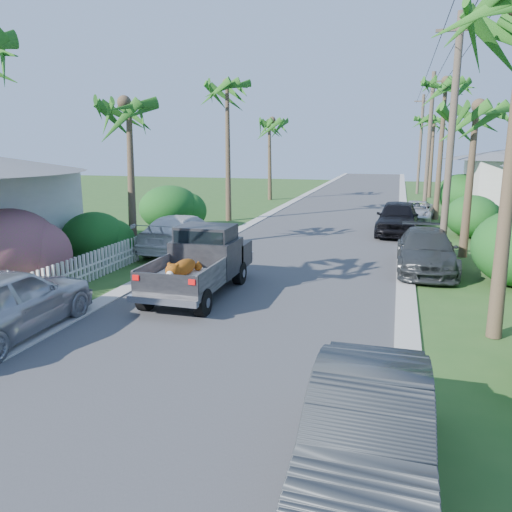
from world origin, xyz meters
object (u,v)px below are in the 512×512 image
(pickup_truck, at_px, (203,260))
(utility_pole_b, at_px, (451,143))
(parked_car_ln, at_px, (4,303))
(parked_car_rn, at_px, (368,434))
(parked_car_rm, at_px, (426,251))
(palm_r_d, at_px, (435,118))
(palm_l_b, at_px, (127,103))
(palm_l_c, at_px, (227,85))
(palm_l_d, at_px, (270,121))
(parked_car_rf, at_px, (398,218))
(parked_car_lf, at_px, (182,233))
(utility_pole_d, at_px, (420,144))
(utility_pole_c, at_px, (429,144))
(parked_car_rd, at_px, (416,211))
(palm_r_c, at_px, (446,82))
(palm_r_b, at_px, (476,107))

(pickup_truck, xyz_separation_m, utility_pole_b, (7.46, 5.46, 3.59))
(pickup_truck, height_order, parked_car_ln, pickup_truck)
(parked_car_rn, relative_size, utility_pole_b, 0.51)
(parked_car_rm, bearing_deg, palm_r_d, 86.56)
(pickup_truck, height_order, palm_l_b, palm_l_b)
(palm_l_c, bearing_deg, palm_r_d, 55.22)
(parked_car_rm, distance_m, palm_l_d, 25.27)
(parked_car_rf, height_order, parked_car_lf, parked_car_rf)
(palm_l_b, distance_m, palm_l_d, 22.00)
(utility_pole_d, bearing_deg, palm_l_d, -143.36)
(utility_pole_c, bearing_deg, utility_pole_d, 90.00)
(pickup_truck, height_order, utility_pole_b, utility_pole_b)
(parked_car_rd, bearing_deg, parked_car_rf, -93.87)
(parked_car_rm, height_order, utility_pole_d, utility_pole_d)
(palm_l_c, height_order, utility_pole_b, palm_l_c)
(parked_car_rd, height_order, parked_car_ln, parked_car_ln)
(palm_l_c, bearing_deg, palm_l_d, 92.39)
(pickup_truck, bearing_deg, palm_r_d, 75.55)
(utility_pole_d, bearing_deg, parked_car_rn, -92.52)
(parked_car_lf, distance_m, utility_pole_c, 18.80)
(palm_r_c, bearing_deg, palm_l_c, -161.85)
(parked_car_lf, bearing_deg, palm_l_b, 27.90)
(palm_l_d, bearing_deg, parked_car_rn, -73.54)
(parked_car_rn, xyz_separation_m, utility_pole_b, (1.92, 13.46, 3.84))
(parked_car_rn, xyz_separation_m, utility_pole_c, (1.92, 28.46, 3.84))
(pickup_truck, distance_m, parked_car_rm, 8.32)
(parked_car_rm, bearing_deg, palm_l_d, 117.50)
(palm_l_c, height_order, palm_r_c, palm_r_c)
(parked_car_rf, bearing_deg, parked_car_rm, -79.69)
(palm_l_b, distance_m, palm_r_d, 31.00)
(parked_car_rm, relative_size, parked_car_rf, 1.01)
(pickup_truck, height_order, utility_pole_d, utility_pole_d)
(parked_car_rn, relative_size, palm_r_c, 0.49)
(parked_car_rd, distance_m, parked_car_ln, 24.49)
(parked_car_rm, relative_size, palm_r_c, 0.54)
(parked_car_rf, height_order, palm_l_c, palm_l_c)
(pickup_truck, xyz_separation_m, palm_l_b, (-4.94, 4.46, 5.14))
(parked_car_lf, relative_size, palm_l_c, 0.59)
(parked_car_rn, relative_size, palm_l_b, 0.62)
(palm_r_b, distance_m, utility_pole_d, 28.05)
(pickup_truck, height_order, parked_car_rd, pickup_truck)
(parked_car_rf, relative_size, palm_r_c, 0.54)
(parked_car_rm, xyz_separation_m, parked_car_ln, (-10.00, -9.61, 0.13))
(palm_l_d, bearing_deg, palm_r_c, -32.21)
(parked_car_rn, xyz_separation_m, parked_car_lf, (-8.68, 13.41, 0.03))
(pickup_truck, relative_size, utility_pole_d, 0.57)
(pickup_truck, bearing_deg, palm_r_b, 41.40)
(palm_l_c, distance_m, palm_r_c, 12.84)
(utility_pole_c, bearing_deg, palm_r_c, -73.30)
(parked_car_ln, distance_m, palm_l_c, 20.64)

